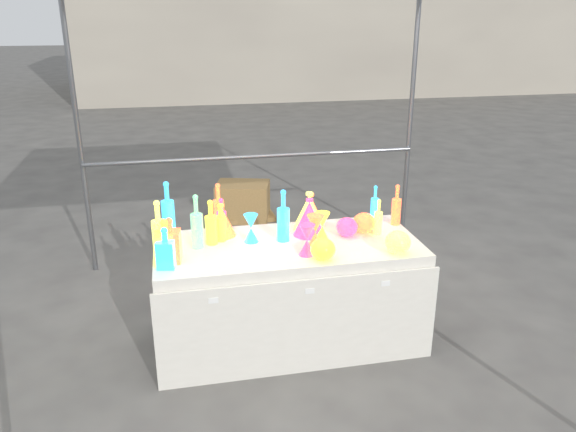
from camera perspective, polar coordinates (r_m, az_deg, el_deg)
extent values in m
plane|color=slate|center=(4.18, 0.00, -12.31)|extent=(80.00, 80.00, 0.00)
cylinder|color=gray|center=(5.13, -20.43, 7.10)|extent=(0.04, 0.04, 2.40)
cylinder|color=gray|center=(5.53, 12.26, 8.78)|extent=(0.04, 0.04, 2.40)
cylinder|color=gray|center=(5.13, -3.38, 6.05)|extent=(3.00, 0.04, 0.04)
cube|color=white|center=(4.00, 0.00, -7.77)|extent=(1.80, 0.80, 0.75)
cube|color=white|center=(3.66, 1.36, -11.25)|extent=(1.84, 0.02, 0.68)
cube|color=white|center=(3.45, -7.59, -8.52)|extent=(0.06, 0.00, 0.03)
cube|color=white|center=(3.53, 2.24, -7.63)|extent=(0.06, 0.00, 0.03)
cube|color=white|center=(3.67, 9.88, -6.78)|extent=(0.06, 0.00, 0.03)
cube|color=#A9824C|center=(6.40, -4.59, 1.51)|extent=(0.67, 0.56, 0.42)
cube|color=#A9824C|center=(6.49, -4.26, 0.06)|extent=(0.63, 0.46, 0.05)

